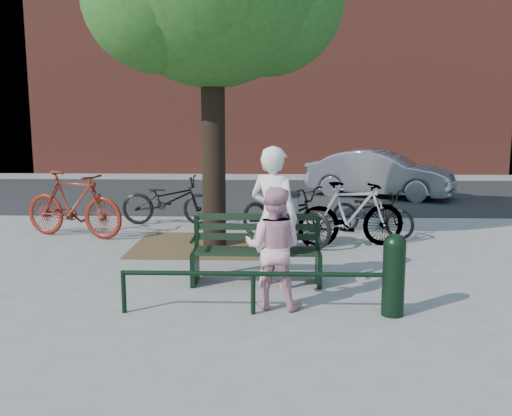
{
  "coord_description": "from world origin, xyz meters",
  "views": [
    {
      "loc": [
        0.24,
        -7.48,
        2.3
      ],
      "look_at": [
        -0.04,
        1.0,
        0.87
      ],
      "focal_mm": 40.0,
      "sensor_mm": 36.0,
      "label": 1
    }
  ],
  "objects_px": {
    "person_left": "(274,217)",
    "bollard": "(394,272)",
    "litter_bin": "(286,220)",
    "parked_car": "(380,174)",
    "park_bench": "(257,248)",
    "person_right": "(273,248)",
    "bicycle_c": "(285,214)"
  },
  "relations": [
    {
      "from": "person_left",
      "to": "parked_car",
      "type": "distance_m",
      "value": 8.74
    },
    {
      "from": "person_left",
      "to": "bollard",
      "type": "relative_size",
      "value": 1.96
    },
    {
      "from": "person_left",
      "to": "litter_bin",
      "type": "bearing_deg",
      "value": -64.66
    },
    {
      "from": "park_bench",
      "to": "person_left",
      "type": "distance_m",
      "value": 0.55
    },
    {
      "from": "person_right",
      "to": "bicycle_c",
      "type": "bearing_deg",
      "value": -81.48
    },
    {
      "from": "person_right",
      "to": "bicycle_c",
      "type": "distance_m",
      "value": 3.37
    },
    {
      "from": "parked_car",
      "to": "litter_bin",
      "type": "bearing_deg",
      "value": -179.53
    },
    {
      "from": "person_right",
      "to": "litter_bin",
      "type": "xyz_separation_m",
      "value": [
        0.2,
        2.93,
        -0.23
      ]
    },
    {
      "from": "bollard",
      "to": "bicycle_c",
      "type": "xyz_separation_m",
      "value": [
        -1.18,
        3.6,
        0.01
      ]
    },
    {
      "from": "litter_bin",
      "to": "parked_car",
      "type": "distance_m",
      "value": 6.7
    },
    {
      "from": "person_left",
      "to": "parked_car",
      "type": "bearing_deg",
      "value": -78.47
    },
    {
      "from": "park_bench",
      "to": "bicycle_c",
      "type": "height_order",
      "value": "bicycle_c"
    },
    {
      "from": "park_bench",
      "to": "parked_car",
      "type": "relative_size",
      "value": 0.44
    },
    {
      "from": "park_bench",
      "to": "parked_car",
      "type": "height_order",
      "value": "parked_car"
    },
    {
      "from": "person_left",
      "to": "bicycle_c",
      "type": "relative_size",
      "value": 0.94
    },
    {
      "from": "park_bench",
      "to": "person_right",
      "type": "bearing_deg",
      "value": -77.18
    },
    {
      "from": "bicycle_c",
      "to": "bollard",
      "type": "bearing_deg",
      "value": -122.14
    },
    {
      "from": "bollard",
      "to": "parked_car",
      "type": "relative_size",
      "value": 0.24
    },
    {
      "from": "park_bench",
      "to": "bollard",
      "type": "distance_m",
      "value": 2.03
    },
    {
      "from": "person_left",
      "to": "bollard",
      "type": "height_order",
      "value": "person_left"
    },
    {
      "from": "litter_bin",
      "to": "bicycle_c",
      "type": "bearing_deg",
      "value": 91.03
    },
    {
      "from": "person_left",
      "to": "bollard",
      "type": "distance_m",
      "value": 1.79
    },
    {
      "from": "park_bench",
      "to": "person_right",
      "type": "xyz_separation_m",
      "value": [
        0.23,
        -1.01,
        0.25
      ]
    },
    {
      "from": "bicycle_c",
      "to": "parked_car",
      "type": "height_order",
      "value": "parked_car"
    },
    {
      "from": "park_bench",
      "to": "bollard",
      "type": "height_order",
      "value": "park_bench"
    },
    {
      "from": "person_right",
      "to": "bollard",
      "type": "relative_size",
      "value": 1.52
    },
    {
      "from": "litter_bin",
      "to": "bollard",
      "type": "bearing_deg",
      "value": -69.83
    },
    {
      "from": "park_bench",
      "to": "parked_car",
      "type": "bearing_deg",
      "value": 68.86
    },
    {
      "from": "bicycle_c",
      "to": "person_right",
      "type": "bearing_deg",
      "value": -143.54
    },
    {
      "from": "park_bench",
      "to": "bicycle_c",
      "type": "distance_m",
      "value": 2.38
    },
    {
      "from": "bicycle_c",
      "to": "parked_car",
      "type": "distance_m",
      "value": 6.32
    },
    {
      "from": "park_bench",
      "to": "person_left",
      "type": "relative_size",
      "value": 0.93
    }
  ]
}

